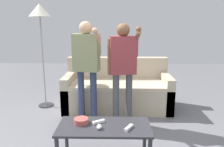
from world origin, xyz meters
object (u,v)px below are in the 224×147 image
at_px(player_center, 123,63).
at_px(player_left, 86,60).
at_px(game_remote_wand_far, 129,128).
at_px(game_remote_nunchuk, 99,127).
at_px(game_remote_wand_near, 99,122).
at_px(coffee_table, 104,131).
at_px(couch, 117,91).
at_px(floor_lamp, 40,17).
at_px(snack_bowl, 81,121).

distance_m(player_center, player_left, 0.57).
bearing_deg(game_remote_wand_far, game_remote_nunchuk, -179.67).
bearing_deg(game_remote_wand_near, coffee_table, -43.00).
distance_m(couch, game_remote_nunchuk, 1.82).
xyz_separation_m(coffee_table, game_remote_wand_far, (0.27, -0.07, 0.08)).
distance_m(floor_lamp, player_left, 1.28).
height_order(game_remote_wand_near, game_remote_wand_far, same).
distance_m(snack_bowl, player_left, 1.20).
distance_m(game_remote_nunchuk, game_remote_wand_far, 0.32).
bearing_deg(player_center, couch, 96.24).
xyz_separation_m(snack_bowl, game_remote_wand_near, (0.19, 0.01, -0.01)).
xyz_separation_m(couch, snack_bowl, (-0.41, -1.68, 0.17)).
height_order(couch, player_center, player_center).
relative_size(coffee_table, floor_lamp, 0.54).
relative_size(player_center, game_remote_wand_far, 10.64).
relative_size(couch, snack_bowl, 11.77).
relative_size(coffee_table, game_remote_wand_near, 7.16).
bearing_deg(game_remote_wand_far, player_left, 116.39).
relative_size(floor_lamp, player_left, 1.19).
distance_m(coffee_table, game_remote_nunchuk, 0.12).
relative_size(couch, coffee_table, 1.88).
bearing_deg(game_remote_nunchuk, couch, 83.70).
xyz_separation_m(coffee_table, player_center, (0.23, 1.03, 0.58)).
bearing_deg(game_remote_wand_far, snack_bowl, 166.66).
xyz_separation_m(couch, coffee_table, (-0.15, -1.73, 0.08)).
bearing_deg(floor_lamp, coffee_table, -55.41).
height_order(floor_lamp, player_left, floor_lamp).
bearing_deg(snack_bowl, game_remote_wand_far, -13.34).
relative_size(player_center, player_left, 0.98).
height_order(couch, snack_bowl, couch).
xyz_separation_m(player_center, game_remote_wand_near, (-0.29, -0.96, -0.51)).
bearing_deg(player_left, couch, 50.92).
xyz_separation_m(snack_bowl, game_remote_nunchuk, (0.21, -0.13, -0.01)).
bearing_deg(game_remote_nunchuk, game_remote_wand_far, 0.33).
relative_size(couch, game_remote_wand_near, 13.43).
height_order(game_remote_nunchuk, game_remote_wand_near, game_remote_nunchuk).
distance_m(game_remote_nunchuk, game_remote_wand_near, 0.14).
height_order(game_remote_nunchuk, floor_lamp, floor_lamp).
distance_m(player_left, game_remote_wand_near, 1.22).
relative_size(coffee_table, player_left, 0.64).
distance_m(coffee_table, player_center, 1.20).
bearing_deg(game_remote_wand_far, couch, 93.72).
bearing_deg(game_remote_nunchuk, snack_bowl, 149.12).
relative_size(coffee_table, player_center, 0.66).
relative_size(snack_bowl, floor_lamp, 0.09).
bearing_deg(snack_bowl, player_left, 93.73).
bearing_deg(floor_lamp, player_left, -35.55).
bearing_deg(coffee_table, couch, 85.06).
bearing_deg(game_remote_wand_near, player_center, 72.96).
bearing_deg(game_remote_wand_far, coffee_table, 164.66).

